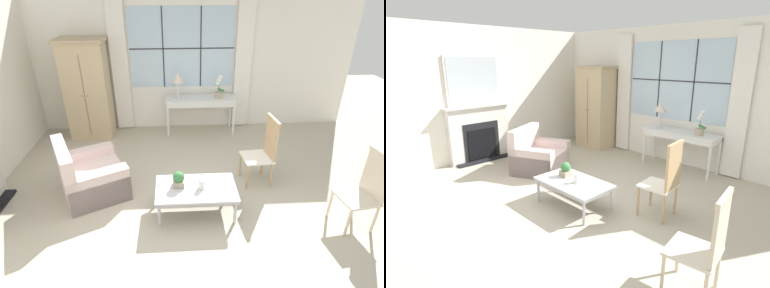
# 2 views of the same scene
# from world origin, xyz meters

# --- Properties ---
(ground_plane) EXTENTS (14.00, 14.00, 0.00)m
(ground_plane) POSITION_xyz_m (0.00, 0.00, 0.00)
(ground_plane) COLOR #B2A893
(wall_back_windowed) EXTENTS (7.20, 0.14, 2.80)m
(wall_back_windowed) POSITION_xyz_m (0.00, 3.02, 1.40)
(wall_back_windowed) COLOR white
(wall_back_windowed) RESTS_ON ground_plane
(wall_left) EXTENTS (0.06, 7.20, 2.80)m
(wall_left) POSITION_xyz_m (-3.03, 0.60, 1.40)
(wall_left) COLOR white
(wall_left) RESTS_ON ground_plane
(fireplace) EXTENTS (0.34, 1.39, 2.21)m
(fireplace) POSITION_xyz_m (-2.91, 0.09, 0.72)
(fireplace) COLOR black
(fireplace) RESTS_ON ground_plane
(armoire) EXTENTS (0.91, 0.63, 1.97)m
(armoire) POSITION_xyz_m (-1.90, 2.66, 0.99)
(armoire) COLOR tan
(armoire) RESTS_ON ground_plane
(console_table) EXTENTS (1.46, 0.49, 0.76)m
(console_table) POSITION_xyz_m (0.36, 2.69, 0.68)
(console_table) COLOR white
(console_table) RESTS_ON ground_plane
(table_lamp) EXTENTS (0.24, 0.24, 0.55)m
(table_lamp) POSITION_xyz_m (-0.10, 2.64, 1.17)
(table_lamp) COLOR silver
(table_lamp) RESTS_ON console_table
(potted_orchid) EXTENTS (0.20, 0.16, 0.48)m
(potted_orchid) POSITION_xyz_m (0.73, 2.66, 0.94)
(potted_orchid) COLOR tan
(potted_orchid) RESTS_ON console_table
(armchair_upholstered) EXTENTS (1.20, 1.25, 0.86)m
(armchair_upholstered) POSITION_xyz_m (-1.48, 0.60, 0.28)
(armchair_upholstered) COLOR beige
(armchair_upholstered) RESTS_ON ground_plane
(side_chair_wooden) EXTENTS (0.48, 0.48, 1.09)m
(side_chair_wooden) POSITION_xyz_m (1.18, 0.74, 0.60)
(side_chair_wooden) COLOR white
(side_chair_wooden) RESTS_ON ground_plane
(accent_chair_wooden) EXTENTS (0.49, 0.49, 1.06)m
(accent_chair_wooden) POSITION_xyz_m (2.19, -0.31, 0.58)
(accent_chair_wooden) COLOR beige
(accent_chair_wooden) RESTS_ON ground_plane
(coffee_table) EXTENTS (1.09, 0.66, 0.40)m
(coffee_table) POSITION_xyz_m (0.07, 0.07, 0.35)
(coffee_table) COLOR #BCBCC1
(coffee_table) RESTS_ON ground_plane
(potted_plant_small) EXTENTS (0.16, 0.16, 0.22)m
(potted_plant_small) POSITION_xyz_m (-0.16, 0.12, 0.51)
(potted_plant_small) COLOR tan
(potted_plant_small) RESTS_ON coffee_table
(pillar_candle) EXTENTS (0.12, 0.12, 0.15)m
(pillar_candle) POSITION_xyz_m (0.15, 0.05, 0.46)
(pillar_candle) COLOR silver
(pillar_candle) RESTS_ON coffee_table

